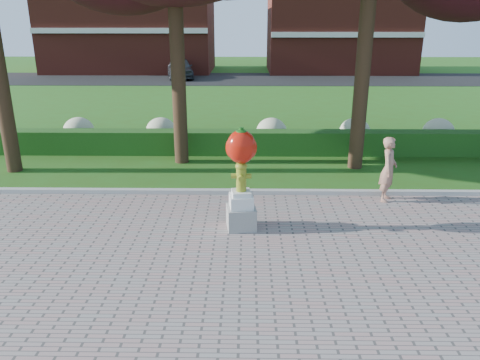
% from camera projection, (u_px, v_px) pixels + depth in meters
% --- Properties ---
extents(ground, '(100.00, 100.00, 0.00)m').
position_uv_depth(ground, '(241.00, 248.00, 9.51)').
color(ground, '#2B5816').
rests_on(ground, ground).
extents(curb, '(40.00, 0.18, 0.15)m').
position_uv_depth(curb, '(242.00, 192.00, 12.32)').
color(curb, '#ADADA5').
rests_on(curb, ground).
extents(lawn_hedge, '(24.00, 0.70, 0.80)m').
position_uv_depth(lawn_hedge, '(244.00, 142.00, 16.00)').
color(lawn_hedge, '#174112').
rests_on(lawn_hedge, ground).
extents(hydrangea_row, '(20.10, 1.10, 0.99)m').
position_uv_depth(hydrangea_row, '(260.00, 131.00, 16.88)').
color(hydrangea_row, '#B7BE91').
rests_on(hydrangea_row, ground).
extents(street, '(50.00, 8.00, 0.02)m').
position_uv_depth(street, '(246.00, 79.00, 35.96)').
color(street, black).
rests_on(street, ground).
extents(building_left, '(14.00, 8.00, 7.00)m').
position_uv_depth(building_left, '(131.00, 29.00, 40.63)').
color(building_left, maroon).
rests_on(building_left, ground).
extents(building_right, '(12.00, 8.00, 6.40)m').
position_uv_depth(building_right, '(338.00, 33.00, 40.48)').
color(building_right, maroon).
rests_on(building_right, ground).
extents(hydrant_sculpture, '(0.69, 0.69, 2.26)m').
position_uv_depth(hydrant_sculpture, '(241.00, 176.00, 9.94)').
color(hydrant_sculpture, gray).
rests_on(hydrant_sculpture, walkway).
extents(woman, '(0.60, 0.71, 1.64)m').
position_uv_depth(woman, '(388.00, 169.00, 11.64)').
color(woman, '#A4725D').
rests_on(woman, walkway).
extents(parked_car, '(2.68, 4.80, 1.54)m').
position_uv_depth(parked_car, '(180.00, 68.00, 36.09)').
color(parked_car, '#383A3F').
rests_on(parked_car, street).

